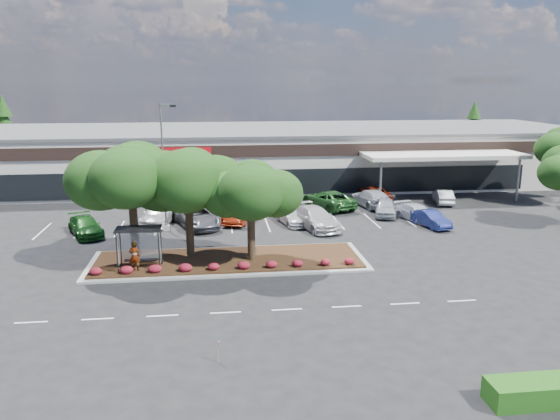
{
  "coord_description": "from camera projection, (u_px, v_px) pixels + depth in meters",
  "views": [
    {
      "loc": [
        -2.78,
        -30.28,
        11.66
      ],
      "look_at": [
        1.85,
        7.55,
        2.6
      ],
      "focal_mm": 35.0,
      "sensor_mm": 36.0,
      "label": 1
    }
  ],
  "objects": [
    {
      "name": "island_tree_mid",
      "position": [
        189.0,
        201.0,
        35.85
      ],
      "size": [
        6.6,
        6.6,
        7.32
      ],
      "primitive_type": null,
      "color": "#103611",
      "rests_on": "landscape_island"
    },
    {
      "name": "car_6",
      "position": [
        385.0,
        207.0,
        48.11
      ],
      "size": [
        2.91,
        4.72,
        1.5
      ],
      "primitive_type": "imported",
      "rotation": [
        0.0,
        0.0,
        -0.28
      ],
      "color": "#A4AAB0",
      "rests_on": "ground"
    },
    {
      "name": "car_1",
      "position": [
        159.0,
        214.0,
        45.51
      ],
      "size": [
        3.2,
        5.84,
        1.6
      ],
      "primitive_type": "imported",
      "rotation": [
        0.0,
        0.0,
        -0.18
      ],
      "color": "silver",
      "rests_on": "ground"
    },
    {
      "name": "car_15",
      "position": [
        371.0,
        198.0,
        51.59
      ],
      "size": [
        3.33,
        5.98,
        1.64
      ],
      "primitive_type": "imported",
      "rotation": [
        0.0,
        0.0,
        3.33
      ],
      "color": "#A2A5AD",
      "rests_on": "ground"
    },
    {
      "name": "retail_store",
      "position": [
        238.0,
        155.0,
        64.29
      ],
      "size": [
        80.4,
        25.2,
        6.25
      ],
      "color": "silver",
      "rests_on": "ground"
    },
    {
      "name": "landscape_island",
      "position": [
        229.0,
        261.0,
        35.86
      ],
      "size": [
        18.0,
        6.0,
        0.26
      ],
      "color": "#979692",
      "rests_on": "ground"
    },
    {
      "name": "island_tree_east",
      "position": [
        251.0,
        211.0,
        34.97
      ],
      "size": [
        5.8,
        5.8,
        6.5
      ],
      "primitive_type": null,
      "color": "#103611",
      "rests_on": "landscape_island"
    },
    {
      "name": "car_11",
      "position": [
        228.0,
        201.0,
        50.91
      ],
      "size": [
        2.2,
        4.18,
        1.35
      ],
      "primitive_type": "imported",
      "rotation": [
        0.0,
        0.0,
        2.98
      ],
      "color": "black",
      "rests_on": "ground"
    },
    {
      "name": "car_5",
      "position": [
        315.0,
        218.0,
        44.03
      ],
      "size": [
        3.88,
        6.25,
        1.69
      ],
      "primitive_type": "imported",
      "rotation": [
        0.0,
        0.0,
        0.28
      ],
      "color": "#BBBBBB",
      "rests_on": "ground"
    },
    {
      "name": "lane_markings",
      "position": [
        250.0,
        235.0,
        42.31
      ],
      "size": [
        33.12,
        20.06,
        0.01
      ],
      "color": "silver",
      "rests_on": "ground"
    },
    {
      "name": "island_tree_west",
      "position": [
        132.0,
        201.0,
        34.7
      ],
      "size": [
        7.2,
        7.2,
        7.89
      ],
      "primitive_type": null,
      "color": "#103611",
      "rests_on": "landscape_island"
    },
    {
      "name": "car_17",
      "position": [
        443.0,
        197.0,
        52.91
      ],
      "size": [
        2.35,
        4.42,
        1.38
      ],
      "primitive_type": "imported",
      "rotation": [
        0.0,
        0.0,
        2.92
      ],
      "color": "#BABABA",
      "rests_on": "ground"
    },
    {
      "name": "car_7",
      "position": [
        417.0,
        213.0,
        46.46
      ],
      "size": [
        3.19,
        4.99,
        1.35
      ],
      "primitive_type": "imported",
      "rotation": [
        0.0,
        0.0,
        0.3
      ],
      "color": "silver",
      "rests_on": "ground"
    },
    {
      "name": "conifer_north_east",
      "position": [
        473.0,
        132.0,
        77.73
      ],
      "size": [
        3.96,
        3.96,
        9.0
      ],
      "primitive_type": "cone",
      "color": "#103611",
      "rests_on": "ground"
    },
    {
      "name": "car_14",
      "position": [
        328.0,
        200.0,
        50.89
      ],
      "size": [
        4.85,
        6.63,
        1.67
      ],
      "primitive_type": "imported",
      "rotation": [
        0.0,
        0.0,
        3.53
      ],
      "color": "#1E4E1D",
      "rests_on": "ground"
    },
    {
      "name": "car_8",
      "position": [
        431.0,
        219.0,
        44.5
      ],
      "size": [
        2.34,
        4.26,
        1.33
      ],
      "primitive_type": "imported",
      "rotation": [
        0.0,
        0.0,
        0.24
      ],
      "color": "navy",
      "rests_on": "ground"
    },
    {
      "name": "car_0",
      "position": [
        86.0,
        226.0,
        42.04
      ],
      "size": [
        3.83,
        5.31,
        1.43
      ],
      "primitive_type": "imported",
      "rotation": [
        0.0,
        0.0,
        0.42
      ],
      "color": "#144914",
      "rests_on": "ground"
    },
    {
      "name": "car_16",
      "position": [
        375.0,
        193.0,
        54.26
      ],
      "size": [
        2.63,
        5.35,
        1.46
      ],
      "primitive_type": "imported",
      "rotation": [
        0.0,
        0.0,
        3.1
      ],
      "color": "maroon",
      "rests_on": "ground"
    },
    {
      "name": "survey_stake",
      "position": [
        219.0,
        349.0,
        23.0
      ],
      "size": [
        0.07,
        0.14,
        0.99
      ],
      "color": "tan",
      "rests_on": "ground"
    },
    {
      "name": "car_4",
      "position": [
        292.0,
        216.0,
        45.44
      ],
      "size": [
        2.79,
        4.86,
        1.33
      ],
      "primitive_type": "imported",
      "rotation": [
        0.0,
        0.0,
        0.21
      ],
      "color": "silver",
      "rests_on": "ground"
    },
    {
      "name": "bus_shelter",
      "position": [
        139.0,
        236.0,
        33.7
      ],
      "size": [
        2.75,
        1.55,
        2.59
      ],
      "color": "black",
      "rests_on": "landscape_island"
    },
    {
      "name": "car_3",
      "position": [
        239.0,
        212.0,
        46.07
      ],
      "size": [
        3.17,
        5.44,
        1.7
      ],
      "primitive_type": "imported",
      "rotation": [
        0.0,
        0.0,
        -0.28
      ],
      "color": "maroon",
      "rests_on": "ground"
    },
    {
      "name": "ground",
      "position": [
        265.0,
        283.0,
        32.27
      ],
      "size": [
        160.0,
        160.0,
        0.0
      ],
      "primitive_type": "plane",
      "color": "black",
      "rests_on": "ground"
    },
    {
      "name": "car_2",
      "position": [
        197.0,
        217.0,
        44.48
      ],
      "size": [
        4.41,
        6.42,
        1.63
      ],
      "primitive_type": "imported",
      "rotation": [
        0.0,
        0.0,
        0.32
      ],
      "color": "#4F5056",
      "rests_on": "ground"
    },
    {
      "name": "car_12",
      "position": [
        270.0,
        200.0,
        50.9
      ],
      "size": [
        3.39,
        5.04,
        1.59
      ],
      "primitive_type": "imported",
      "rotation": [
        0.0,
        0.0,
        3.5
      ],
      "color": "silver",
      "rests_on": "ground"
    },
    {
      "name": "light_pole",
      "position": [
        165.0,
        176.0,
        42.52
      ],
      "size": [
        1.43,
        0.6,
        10.0
      ],
      "rotation": [
        0.0,
        0.0,
        -0.17
      ],
      "color": "#979692",
      "rests_on": "ground"
    },
    {
      "name": "shrub_row",
      "position": [
        229.0,
        265.0,
        33.75
      ],
      "size": [
        17.0,
        0.8,
        0.5
      ],
      "primitive_type": null,
      "color": "maroon",
      "rests_on": "landscape_island"
    },
    {
      "name": "car_10",
      "position": [
        163.0,
        201.0,
        50.98
      ],
      "size": [
        2.46,
        4.21,
        1.35
      ],
      "primitive_type": "imported",
      "rotation": [
        0.0,
        0.0,
        2.91
      ],
      "color": "#14421E",
      "rests_on": "ground"
    },
    {
      "name": "person_waiting",
      "position": [
        135.0,
        256.0,
        33.43
      ],
      "size": [
        0.72,
        0.52,
        1.84
      ],
      "primitive_type": "imported",
      "rotation": [
        0.0,
        0.0,
        3.02
      ],
      "color": "#594C47",
      "rests_on": "landscape_island"
    },
    {
      "name": "conifer_north_west",
      "position": [
        6.0,
        132.0,
        71.99
      ],
      "size": [
        4.4,
        4.4,
        10.0
      ],
      "primitive_type": "cone",
      "color": "#103611",
      "rests_on": "ground"
    }
  ]
}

